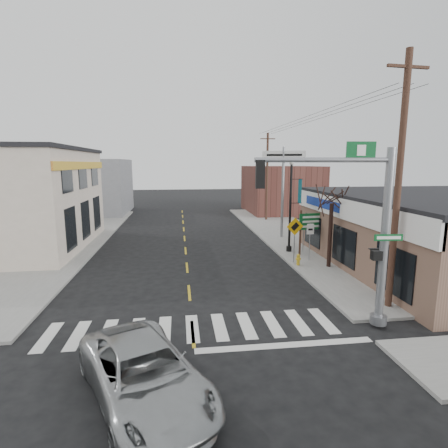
{
  "coord_description": "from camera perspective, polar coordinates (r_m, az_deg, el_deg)",
  "views": [
    {
      "loc": [
        -0.39,
        -11.52,
        5.93
      ],
      "look_at": [
        1.94,
        6.33,
        2.8
      ],
      "focal_mm": 28.0,
      "sensor_mm": 36.0,
      "label": 1
    }
  ],
  "objects": [
    {
      "name": "bare_tree",
      "position": [
        20.2,
        17.28,
        5.06
      ],
      "size": [
        2.71,
        2.71,
        5.42
      ],
      "rotation": [
        0.0,
        0.0,
        -0.23
      ],
      "color": "black",
      "rests_on": "sidewalk_right"
    },
    {
      "name": "shrub_front",
      "position": [
        17.49,
        31.39,
        -9.13
      ],
      "size": [
        1.44,
        1.44,
        1.08
      ],
      "primitive_type": "ellipsoid",
      "color": "#1D3814",
      "rests_on": "sidewalk_right"
    },
    {
      "name": "thrift_store",
      "position": [
        23.33,
        32.42,
        -1.39
      ],
      "size": [
        12.0,
        14.0,
        4.0
      ],
      "primitive_type": "cube",
      "color": "brown",
      "rests_on": "ground"
    },
    {
      "name": "lamp_post",
      "position": [
        23.3,
        10.95,
        3.97
      ],
      "size": [
        0.78,
        0.61,
        6.01
      ],
      "rotation": [
        0.0,
        0.0,
        -0.43
      ],
      "color": "black",
      "rests_on": "sidewalk_right"
    },
    {
      "name": "sidewalk_left",
      "position": [
        26.65,
        -26.12,
        -3.88
      ],
      "size": [
        6.0,
        38.0,
        0.13
      ],
      "primitive_type": "cube",
      "color": "gray",
      "rests_on": "ground"
    },
    {
      "name": "traffic_signal_pole",
      "position": [
        13.01,
        22.08,
        0.65
      ],
      "size": [
        5.15,
        0.39,
        6.52
      ],
      "rotation": [
        0.0,
        0.0,
        -0.09
      ],
      "color": "gray",
      "rests_on": "sidewalk_right"
    },
    {
      "name": "ground",
      "position": [
        12.97,
        -5.12,
        -17.39
      ],
      "size": [
        140.0,
        140.0,
        0.0
      ],
      "primitive_type": "plane",
      "color": "black",
      "rests_on": "ground"
    },
    {
      "name": "bldg_distant_left",
      "position": [
        44.88,
        -21.19,
        5.72
      ],
      "size": [
        9.0,
        10.0,
        6.4
      ],
      "primitive_type": "cube",
      "color": "slate",
      "rests_on": "ground"
    },
    {
      "name": "suv",
      "position": [
        9.75,
        -12.92,
        -22.73
      ],
      "size": [
        4.31,
        5.71,
        1.44
      ],
      "primitive_type": "imported",
      "rotation": [
        0.0,
        0.0,
        0.42
      ],
      "color": "#9EA1A3",
      "rests_on": "ground"
    },
    {
      "name": "dance_center_sign",
      "position": [
        27.78,
        9.66,
        8.69
      ],
      "size": [
        3.33,
        0.21,
        7.07
      ],
      "rotation": [
        0.0,
        0.0,
        -0.4
      ],
      "color": "gray",
      "rests_on": "sidewalk_right"
    },
    {
      "name": "bldg_distant_right",
      "position": [
        43.45,
        9.22,
        5.61
      ],
      "size": [
        8.0,
        10.0,
        5.6
      ],
      "primitive_type": "cube",
      "color": "brown",
      "rests_on": "ground"
    },
    {
      "name": "sidewalk_right",
      "position": [
        26.91,
        13.22,
        -2.99
      ],
      "size": [
        6.0,
        38.0,
        0.13
      ],
      "primitive_type": "cube",
      "color": "gray",
      "rests_on": "ground"
    },
    {
      "name": "shrub_back",
      "position": [
        22.89,
        19.51,
        -4.29
      ],
      "size": [
        1.14,
        1.14,
        0.86
      ],
      "primitive_type": "ellipsoid",
      "color": "black",
      "rests_on": "sidewalk_right"
    },
    {
      "name": "utility_pole_near",
      "position": [
        15.26,
        26.6,
        6.24
      ],
      "size": [
        1.73,
        0.26,
        9.97
      ],
      "rotation": [
        0.0,
        0.0,
        0.07
      ],
      "color": "#403020",
      "rests_on": "sidewalk_right"
    },
    {
      "name": "utility_pole_far",
      "position": [
        36.44,
        7.04,
        7.79
      ],
      "size": [
        1.54,
        0.23,
        8.83
      ],
      "rotation": [
        0.0,
        0.0,
        0.01
      ],
      "color": "#422D20",
      "rests_on": "sidewalk_right"
    },
    {
      "name": "crosswalk",
      "position": [
        13.32,
        -5.19,
        -16.59
      ],
      "size": [
        11.0,
        2.2,
        0.01
      ],
      "primitive_type": "cube",
      "color": "silver",
      "rests_on": "ground"
    },
    {
      "name": "fire_hydrant",
      "position": [
        20.68,
        12.03,
        -5.61
      ],
      "size": [
        0.21,
        0.21,
        0.67
      ],
      "rotation": [
        0.0,
        0.0,
        0.34
      ],
      "color": "gold",
      "rests_on": "sidewalk_right"
    },
    {
      "name": "guide_sign",
      "position": [
        22.88,
        14.0,
        -0.33
      ],
      "size": [
        1.66,
        0.14,
        2.9
      ],
      "rotation": [
        0.0,
        0.0,
        0.13
      ],
      "color": "#482D21",
      "rests_on": "sidewalk_right"
    },
    {
      "name": "center_line",
      "position": [
        20.41,
        -6.05,
        -7.07
      ],
      "size": [
        0.12,
        56.0,
        0.01
      ],
      "primitive_type": "cube",
      "color": "gold",
      "rests_on": "ground"
    },
    {
      "name": "ped_crossing_sign",
      "position": [
        20.81,
        11.48,
        -1.28
      ],
      "size": [
        1.05,
        0.07,
        2.7
      ],
      "rotation": [
        0.0,
        0.0,
        0.1
      ],
      "color": "gray",
      "rests_on": "sidewalk_right"
    }
  ]
}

